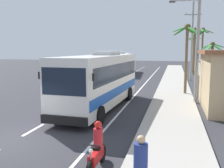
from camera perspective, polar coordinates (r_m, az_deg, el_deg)
The scene contains 15 objects.
ground_plane at distance 12.37m, azimuth -21.25°, elevation -11.88°, with size 160.00×160.00×0.00m, color #303035.
sidewalk_kerb at distance 19.88m, azimuth 13.42°, elevation -3.99°, with size 3.20×90.00×0.14m, color #A8A399.
lane_markings at distance 25.04m, azimuth 2.71°, elevation -1.53°, with size 3.64×71.00×0.01m.
boundary_wall at distance 23.98m, azimuth 22.68°, elevation -0.36°, with size 0.24×60.00×1.82m, color #B2B2AD.
coach_bus_foreground at distance 17.56m, azimuth -2.54°, elevation 1.16°, with size 3.39×11.04×3.90m.
coach_bus_far_lane at distance 42.34m, azimuth 2.06°, elevation 4.83°, with size 3.60×11.50×3.61m.
motorcycle_beside_bus at distance 8.94m, azimuth -3.35°, elevation -14.49°, with size 0.56×1.96×1.64m.
pedestrian_near_kerb at distance 6.85m, azimuth 6.35°, elevation -18.02°, with size 0.36×0.36×1.79m.
utility_pole_mid at distance 20.12m, azimuth 18.43°, elevation 11.40°, with size 3.29×0.24×10.27m.
utility_pole_far at distance 34.38m, azimuth 17.34°, elevation 9.26°, with size 2.09×0.24×9.94m.
palm_nearest at distance 31.69m, azimuth 21.35°, elevation 6.16°, with size 3.18×2.76×4.88m.
palm_second at distance 42.99m, azimuth 17.96°, elevation 9.26°, with size 3.15×2.97×7.43m.
palm_third at distance 23.52m, azimuth 16.34°, elevation 8.93°, with size 2.80×2.86×6.22m.
palm_fourth at distance 47.07m, azimuth 17.71°, elevation 7.91°, with size 2.65×2.40×6.53m.
palm_farthest at distance 38.67m, azimuth 19.46°, elevation 9.20°, with size 3.04×2.96×7.06m.
Camera 1 is at (6.85, -9.47, 4.05)m, focal length 41.14 mm.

